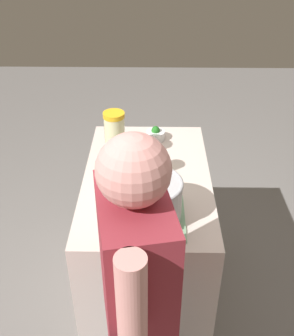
{
  "coord_description": "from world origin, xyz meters",
  "views": [
    {
      "loc": [
        1.7,
        0.03,
        2.08
      ],
      "look_at": [
        0.0,
        0.0,
        0.94
      ],
      "focal_mm": 43.99,
      "sensor_mm": 36.0,
      "label": 1
    }
  ],
  "objects": [
    {
      "name": "ground_plane",
      "position": [
        0.0,
        0.0,
        0.0
      ],
      "size": [
        8.0,
        8.0,
        0.0
      ],
      "primitive_type": "plane",
      "color": "slate"
    },
    {
      "name": "counter_slab",
      "position": [
        0.0,
        0.0,
        0.45
      ],
      "size": [
        1.05,
        0.64,
        0.89
      ],
      "primitive_type": "cube",
      "color": "beige",
      "rests_on": "ground_plane"
    },
    {
      "name": "dish_cloth",
      "position": [
        0.32,
        0.02,
        0.9
      ],
      "size": [
        0.31,
        0.31,
        0.01
      ],
      "primitive_type": "cube",
      "color": "#7DA882",
      "rests_on": "counter_slab"
    },
    {
      "name": "cooking_pot",
      "position": [
        0.32,
        0.02,
        1.0
      ],
      "size": [
        0.35,
        0.28,
        0.19
      ],
      "color": "#B7B7BC",
      "rests_on": "dish_cloth"
    },
    {
      "name": "lemonade_pitcher",
      "position": [
        -0.13,
        -0.17,
        1.04
      ],
      "size": [
        0.11,
        0.11,
        0.29
      ],
      "color": "beige",
      "rests_on": "counter_slab"
    },
    {
      "name": "mason_jar",
      "position": [
        -0.02,
        0.03,
        0.96
      ],
      "size": [
        0.09,
        0.09,
        0.14
      ],
      "color": "beige",
      "rests_on": "counter_slab"
    },
    {
      "name": "broccoli_bowl_front",
      "position": [
        -0.38,
        0.04,
        0.92
      ],
      "size": [
        0.11,
        0.11,
        0.08
      ],
      "color": "silver",
      "rests_on": "counter_slab"
    },
    {
      "name": "broccoli_bowl_center",
      "position": [
        0.1,
        -0.14,
        0.92
      ],
      "size": [
        0.12,
        0.12,
        0.08
      ],
      "color": "silver",
      "rests_on": "counter_slab"
    },
    {
      "name": "person_cook",
      "position": [
        0.83,
        -0.02,
        0.88
      ],
      "size": [
        0.5,
        0.26,
        1.59
      ],
      "color": "#3E4B66",
      "rests_on": "ground_plane"
    }
  ]
}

